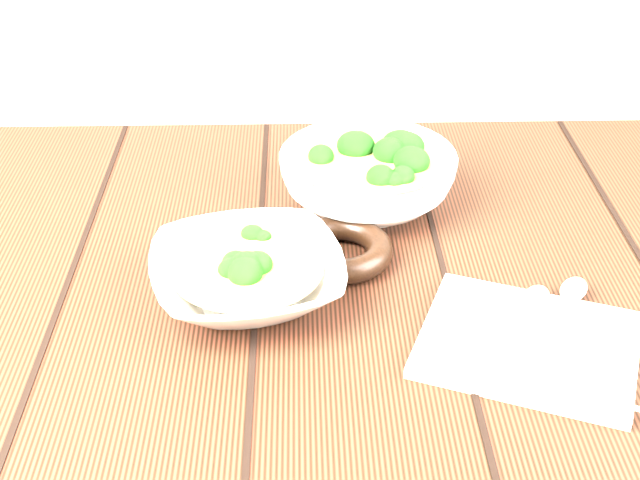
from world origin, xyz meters
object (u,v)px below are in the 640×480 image
(trivet, at_px, (340,249))
(napkin, at_px, (528,344))
(table, at_px, (279,373))
(soup_bowl_front, at_px, (248,275))
(soup_bowl_back, at_px, (367,177))

(trivet, bearing_deg, napkin, -42.18)
(table, xyz_separation_m, soup_bowl_front, (-0.03, -0.02, 0.15))
(trivet, xyz_separation_m, napkin, (0.17, -0.16, -0.01))
(table, height_order, napkin, napkin)
(table, distance_m, soup_bowl_front, 0.15)
(soup_bowl_front, xyz_separation_m, napkin, (0.27, -0.09, -0.02))
(table, distance_m, soup_bowl_back, 0.26)
(table, height_order, soup_bowl_back, soup_bowl_back)
(table, relative_size, soup_bowl_front, 5.22)
(soup_bowl_back, xyz_separation_m, trivet, (-0.04, -0.12, -0.02))
(soup_bowl_back, height_order, napkin, soup_bowl_back)
(soup_bowl_front, distance_m, trivet, 0.12)
(trivet, distance_m, napkin, 0.23)
(soup_bowl_front, height_order, trivet, soup_bowl_front)
(table, bearing_deg, soup_bowl_front, -149.84)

